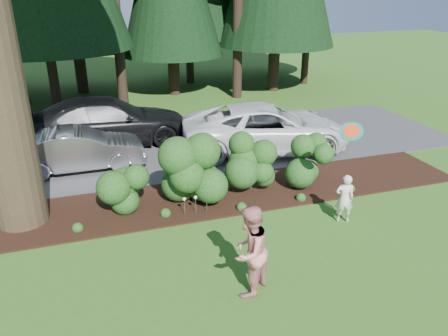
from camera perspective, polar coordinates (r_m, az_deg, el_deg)
The scene contains 11 objects.
ground at distance 9.80m, azimuth 1.67°, elevation -12.43°, with size 80.00×80.00×0.00m, color #3A5D1A.
mulch_bed at distance 12.45m, azimuth -3.33°, elevation -4.00°, with size 16.00×2.50×0.05m, color black.
driveway at distance 16.26m, azimuth -7.18°, elevation 2.52°, with size 22.00×6.00×0.03m, color #38383A.
shrub_row at distance 12.21m, azimuth 0.21°, elevation -0.45°, with size 6.53×1.60×1.61m.
lily_cluster at distance 11.44m, azimuth -3.74°, elevation -3.96°, with size 0.69×0.09×0.57m.
car_silver_wagon at distance 14.86m, azimuth -18.36°, elevation 2.32°, with size 1.43×4.11×1.36m, color #A8A8AD.
car_white_suv at distance 15.79m, azimuth 5.58°, elevation 5.22°, with size 2.77×6.01×1.67m, color silver.
car_dark_suv at distance 16.88m, azimuth -14.89°, elevation 5.88°, with size 2.45×6.02×1.75m, color black.
child at distance 11.47m, azimuth 15.46°, elevation -3.87°, with size 0.48×0.31×1.31m, color silver.
adult at distance 8.53m, azimuth 3.33°, elevation -10.83°, with size 0.92×0.71×1.88m, color red.
frisbee at distance 10.90m, azimuth 16.31°, elevation 4.61°, with size 0.62×0.52×0.49m.
Camera 1 is at (-2.72, -7.49, 5.71)m, focal length 35.00 mm.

